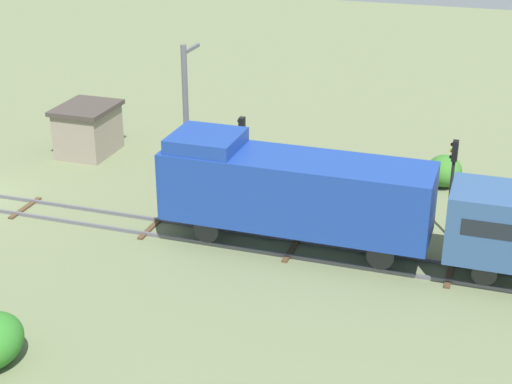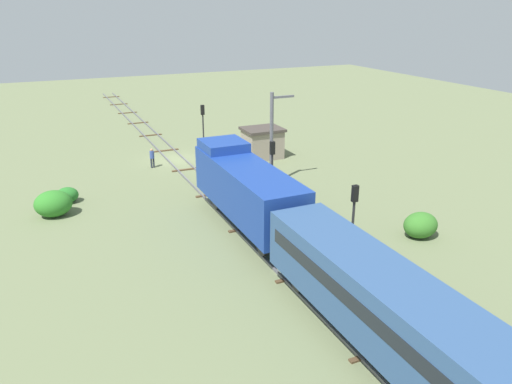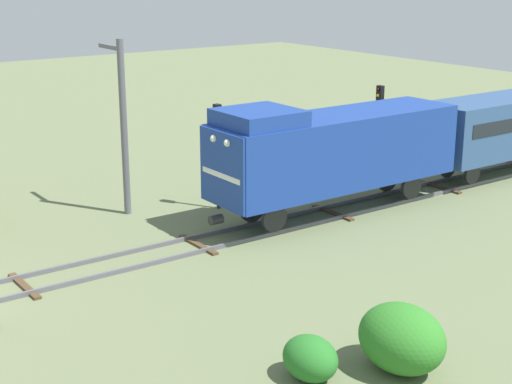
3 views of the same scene
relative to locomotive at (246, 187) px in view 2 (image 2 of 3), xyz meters
The scene contains 13 objects.
ground_plane 16.43m from the locomotive, 90.00° to the right, with size 117.38×117.38×0.00m, color #66704C.
railway_track 16.42m from the locomotive, 90.00° to the right, with size 2.40×78.25×0.16m.
locomotive is the anchor object (origin of this frame).
passenger_car_leading 13.34m from the locomotive, 90.00° to the left, with size 2.84×14.00×3.66m.
traffic_signal_near 17.93m from the locomotive, 100.28° to the right, with size 0.32×0.34×4.48m.
traffic_signal_mid 4.75m from the locomotive, 135.81° to the right, with size 0.32×0.34×4.44m.
traffic_signal_far 7.09m from the locomotive, 120.52° to the left, with size 0.32×0.34×4.34m.
worker_near_track 15.03m from the locomotive, 80.74° to the right, with size 0.38×0.38×1.70m.
catenary_mast 8.49m from the locomotive, 126.99° to the right, with size 1.94×0.28×7.14m.
relay_hut 15.69m from the locomotive, 118.68° to the right, with size 3.50×2.90×2.74m.
bush_near 13.57m from the locomotive, 43.19° to the right, with size 1.55×1.27×1.13m, color #266E26.
bush_mid 10.72m from the locomotive, 149.18° to the left, with size 2.14×1.75×1.55m, color #347126.
bush_far 12.97m from the locomotive, 33.05° to the right, with size 2.41×1.97×1.75m, color #2E7826.
Camera 2 is at (11.05, 42.32, 13.07)m, focal length 35.00 mm.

